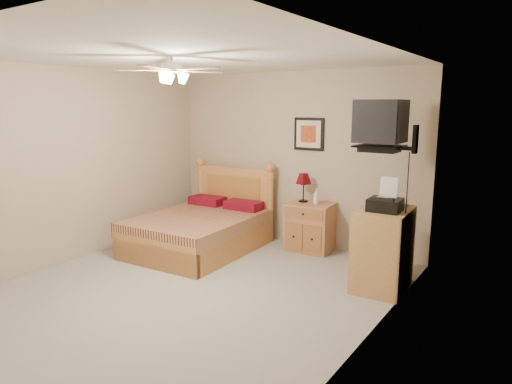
{
  "coord_description": "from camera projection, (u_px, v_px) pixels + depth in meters",
  "views": [
    {
      "loc": [
        3.27,
        -3.57,
        2.02
      ],
      "look_at": [
        0.26,
        0.9,
        0.99
      ],
      "focal_mm": 32.0,
      "sensor_mm": 36.0,
      "label": 1
    }
  ],
  "objects": [
    {
      "name": "nightstand",
      "position": [
        310.0,
        227.0,
        6.41
      ],
      "size": [
        0.66,
        0.51,
        0.68
      ],
      "primitive_type": "cube",
      "rotation": [
        0.0,
        0.0,
        0.07
      ],
      "color": "#B1744B",
      "rests_on": "ground"
    },
    {
      "name": "wall_back",
      "position": [
        293.0,
        159.0,
        6.68
      ],
      "size": [
        4.0,
        0.04,
        2.5
      ],
      "primitive_type": "cube",
      "color": "tan",
      "rests_on": "ground"
    },
    {
      "name": "fax_machine",
      "position": [
        386.0,
        195.0,
        4.86
      ],
      "size": [
        0.35,
        0.37,
        0.35
      ],
      "primitive_type": null,
      "rotation": [
        0.0,
        0.0,
        0.04
      ],
      "color": "black",
      "rests_on": "dresser"
    },
    {
      "name": "wall_tv",
      "position": [
        394.0,
        125.0,
        4.87
      ],
      "size": [
        0.56,
        0.46,
        0.58
      ],
      "primitive_type": null,
      "color": "black",
      "rests_on": "wall_right"
    },
    {
      "name": "magazine_lower",
      "position": [
        391.0,
        203.0,
        5.25
      ],
      "size": [
        0.23,
        0.28,
        0.02
      ],
      "primitive_type": "imported",
      "rotation": [
        0.0,
        0.0,
        0.23
      ],
      "color": "beige",
      "rests_on": "dresser"
    },
    {
      "name": "framed_picture",
      "position": [
        309.0,
        134.0,
        6.45
      ],
      "size": [
        0.46,
        0.04,
        0.46
      ],
      "primitive_type": "cube",
      "color": "black",
      "rests_on": "wall_back"
    },
    {
      "name": "dresser",
      "position": [
        383.0,
        249.0,
        5.06
      ],
      "size": [
        0.58,
        0.8,
        0.9
      ],
      "primitive_type": "cube",
      "rotation": [
        0.0,
        0.0,
        0.07
      ],
      "color": "#A06A41",
      "rests_on": "ground"
    },
    {
      "name": "ceiling",
      "position": [
        185.0,
        57.0,
        4.61
      ],
      "size": [
        4.0,
        4.5,
        0.04
      ],
      "primitive_type": "cube",
      "color": "white",
      "rests_on": "ground"
    },
    {
      "name": "floor",
      "position": [
        192.0,
        289.0,
        5.08
      ],
      "size": [
        4.5,
        4.5,
        0.0
      ],
      "primitive_type": "plane",
      "color": "gray",
      "rests_on": "ground"
    },
    {
      "name": "bed",
      "position": [
        197.0,
        209.0,
        6.36
      ],
      "size": [
        1.49,
        1.91,
        1.19
      ],
      "primitive_type": null,
      "rotation": [
        0.0,
        0.0,
        0.05
      ],
      "color": "#B37135",
      "rests_on": "ground"
    },
    {
      "name": "wall_left",
      "position": [
        74.0,
        165.0,
        5.94
      ],
      "size": [
        0.04,
        4.5,
        2.5
      ],
      "primitive_type": "cube",
      "color": "tan",
      "rests_on": "ground"
    },
    {
      "name": "table_lamp",
      "position": [
        303.0,
        188.0,
        6.41
      ],
      "size": [
        0.29,
        0.29,
        0.41
      ],
      "primitive_type": null,
      "rotation": [
        0.0,
        0.0,
        0.42
      ],
      "color": "#5A050D",
      "rests_on": "nightstand"
    },
    {
      "name": "ceiling_fan",
      "position": [
        172.0,
        70.0,
        4.48
      ],
      "size": [
        1.14,
        1.14,
        0.28
      ],
      "primitive_type": null,
      "color": "white",
      "rests_on": "ceiling"
    },
    {
      "name": "lotion_bottle",
      "position": [
        316.0,
        196.0,
        6.29
      ],
      "size": [
        0.09,
        0.09,
        0.22
      ],
      "primitive_type": "imported",
      "rotation": [
        0.0,
        0.0,
        -0.08
      ],
      "color": "white",
      "rests_on": "nightstand"
    },
    {
      "name": "magazine_upper",
      "position": [
        392.0,
        201.0,
        5.24
      ],
      "size": [
        0.22,
        0.28,
        0.02
      ],
      "primitive_type": "imported",
      "rotation": [
        0.0,
        0.0,
        0.17
      ],
      "color": "gray",
      "rests_on": "magazine_lower"
    },
    {
      "name": "wall_right",
      "position": [
        370.0,
        200.0,
        3.75
      ],
      "size": [
        0.04,
        4.5,
        2.5
      ],
      "primitive_type": "cube",
      "color": "tan",
      "rests_on": "ground"
    }
  ]
}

